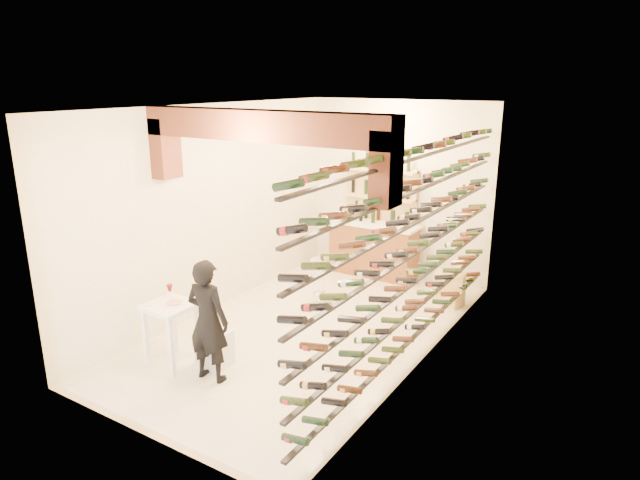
# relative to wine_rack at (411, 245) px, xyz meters

# --- Properties ---
(ground) EXTENTS (6.00, 6.00, 0.00)m
(ground) POSITION_rel_wine_rack_xyz_m (-1.53, 0.00, -1.55)
(ground) COLOR silver
(ground) RESTS_ON ground
(room_shell) EXTENTS (3.52, 6.02, 3.21)m
(room_shell) POSITION_rel_wine_rack_xyz_m (-1.53, -0.26, 0.70)
(room_shell) COLOR silver
(room_shell) RESTS_ON ground
(wine_rack) EXTENTS (0.32, 5.70, 2.56)m
(wine_rack) POSITION_rel_wine_rack_xyz_m (0.00, 0.00, 0.00)
(wine_rack) COLOR black
(wine_rack) RESTS_ON ground
(back_counter) EXTENTS (1.70, 0.62, 1.29)m
(back_counter) POSITION_rel_wine_rack_xyz_m (-1.83, 2.65, -1.02)
(back_counter) COLOR brown
(back_counter) RESTS_ON ground
(back_shelving) EXTENTS (1.40, 0.31, 2.73)m
(back_shelving) POSITION_rel_wine_rack_xyz_m (-1.83, 2.89, -0.38)
(back_shelving) COLOR tan
(back_shelving) RESTS_ON ground
(tasting_table) EXTENTS (0.59, 0.59, 1.01)m
(tasting_table) POSITION_rel_wine_rack_xyz_m (-2.46, -1.77, -0.87)
(tasting_table) COLOR white
(tasting_table) RESTS_ON ground
(white_stool) EXTENTS (0.40, 0.40, 0.46)m
(white_stool) POSITION_rel_wine_rack_xyz_m (-1.98, -1.52, -1.32)
(white_stool) COLOR white
(white_stool) RESTS_ON ground
(person) EXTENTS (0.59, 0.42, 1.53)m
(person) POSITION_rel_wine_rack_xyz_m (-1.81, -1.78, -0.78)
(person) COLOR black
(person) RESTS_ON ground
(chrome_barstool) EXTENTS (0.41, 0.41, 0.80)m
(chrome_barstool) POSITION_rel_wine_rack_xyz_m (-1.81, 0.81, -1.08)
(chrome_barstool) COLOR silver
(chrome_barstool) RESTS_ON ground
(crate_lower) EXTENTS (0.50, 0.40, 0.26)m
(crate_lower) POSITION_rel_wine_rack_xyz_m (-0.13, 2.02, -1.42)
(crate_lower) COLOR #DFC07A
(crate_lower) RESTS_ON ground
(crate_upper) EXTENTS (0.50, 0.38, 0.27)m
(crate_upper) POSITION_rel_wine_rack_xyz_m (-0.13, 2.02, -1.15)
(crate_upper) COLOR #DFC07A
(crate_upper) RESTS_ON crate_lower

